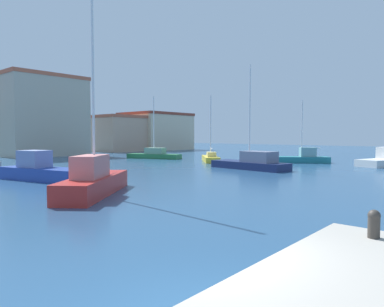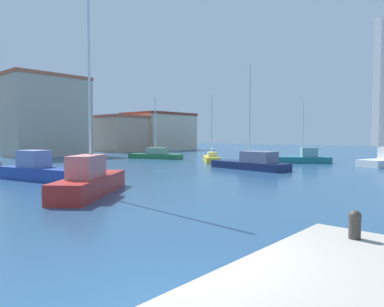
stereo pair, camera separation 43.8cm
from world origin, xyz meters
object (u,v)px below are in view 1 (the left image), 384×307
(mooring_bollard, at_px, (374,223))
(sailboat_yellow_center_channel, at_px, (211,158))
(sailboat_red_behind_lamppost, at_px, (94,180))
(motorboat_blue_outer_mooring, at_px, (41,171))
(sailboat_teal_far_left, at_px, (303,158))
(sailboat_green_near_pier, at_px, (154,154))
(sailboat_navy_mid_harbor, at_px, (252,162))

(mooring_bollard, bearing_deg, sailboat_yellow_center_channel, 43.06)
(mooring_bollard, bearing_deg, sailboat_red_behind_lamppost, 76.71)
(mooring_bollard, height_order, sailboat_red_behind_lamppost, sailboat_red_behind_lamppost)
(mooring_bollard, distance_m, motorboat_blue_outer_mooring, 21.28)
(mooring_bollard, height_order, sailboat_yellow_center_channel, sailboat_yellow_center_channel)
(sailboat_teal_far_left, bearing_deg, mooring_bollard, -154.08)
(sailboat_red_behind_lamppost, bearing_deg, motorboat_blue_outer_mooring, 82.28)
(sailboat_green_near_pier, xyz_separation_m, sailboat_teal_far_left, (5.63, -16.82, 0.03))
(motorboat_blue_outer_mooring, xyz_separation_m, sailboat_teal_far_left, (25.01, -6.67, -0.09))
(sailboat_green_near_pier, bearing_deg, sailboat_yellow_center_channel, -86.35)
(mooring_bollard, relative_size, motorboat_blue_outer_mooring, 0.07)
(sailboat_yellow_center_channel, bearing_deg, mooring_bollard, -136.94)
(sailboat_yellow_center_channel, bearing_deg, motorboat_blue_outer_mooring, -175.23)
(sailboat_teal_far_left, bearing_deg, sailboat_green_near_pier, 108.51)
(mooring_bollard, bearing_deg, sailboat_green_near_pier, 52.78)
(motorboat_blue_outer_mooring, bearing_deg, sailboat_green_near_pier, 27.64)
(sailboat_teal_far_left, bearing_deg, sailboat_yellow_center_channel, 121.42)
(motorboat_blue_outer_mooring, height_order, sailboat_teal_far_left, sailboat_teal_far_left)
(sailboat_green_near_pier, relative_size, sailboat_red_behind_lamppost, 0.70)
(motorboat_blue_outer_mooring, distance_m, sailboat_green_near_pier, 21.87)
(sailboat_yellow_center_channel, bearing_deg, sailboat_teal_far_left, -58.58)
(motorboat_blue_outer_mooring, height_order, sailboat_green_near_pier, sailboat_green_near_pier)
(sailboat_navy_mid_harbor, relative_size, sailboat_teal_far_left, 1.36)
(sailboat_yellow_center_channel, relative_size, sailboat_red_behind_lamppost, 0.66)
(sailboat_navy_mid_harbor, xyz_separation_m, motorboat_blue_outer_mooring, (-15.41, 6.39, 0.04))
(sailboat_navy_mid_harbor, relative_size, motorboat_blue_outer_mooring, 1.33)
(mooring_bollard, relative_size, sailboat_teal_far_left, 0.08)
(sailboat_navy_mid_harbor, xyz_separation_m, sailboat_red_behind_lamppost, (-16.43, -1.10, 0.14))
(mooring_bollard, height_order, sailboat_teal_far_left, sailboat_teal_far_left)
(motorboat_blue_outer_mooring, distance_m, sailboat_teal_far_left, 25.88)
(mooring_bollard, xyz_separation_m, sailboat_navy_mid_harbor, (19.59, 14.46, -0.81))
(sailboat_green_near_pier, height_order, sailboat_teal_far_left, sailboat_green_near_pier)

